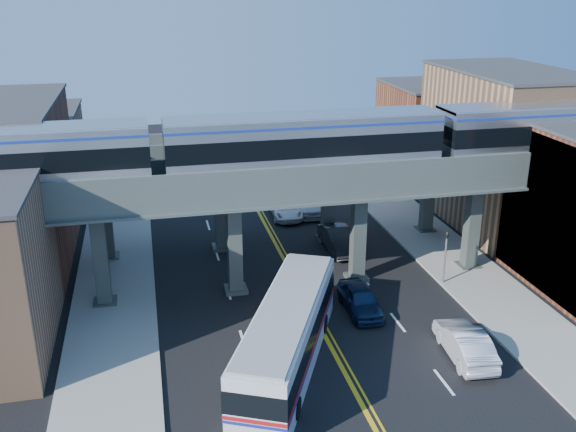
% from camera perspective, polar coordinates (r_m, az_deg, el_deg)
% --- Properties ---
extents(ground, '(120.00, 120.00, 0.00)m').
position_cam_1_polar(ground, '(34.92, 3.98, -11.81)').
color(ground, black).
rests_on(ground, ground).
extents(sidewalk_west, '(5.00, 70.00, 0.16)m').
position_cam_1_polar(sidewalk_west, '(42.56, -15.14, -6.17)').
color(sidewalk_west, gray).
rests_on(sidewalk_west, ground).
extents(sidewalk_east, '(5.00, 70.00, 0.16)m').
position_cam_1_polar(sidewalk_east, '(47.08, 14.02, -3.44)').
color(sidewalk_east, gray).
rests_on(sidewalk_east, ground).
extents(building_west_b, '(8.00, 14.00, 11.00)m').
position_cam_1_polar(building_west_b, '(47.14, -24.06, 2.43)').
color(building_west_b, brown).
rests_on(building_west_b, ground).
extents(building_west_c, '(8.00, 10.00, 8.00)m').
position_cam_1_polar(building_west_c, '(59.87, -21.71, 4.77)').
color(building_west_c, '#9A704F').
rests_on(building_west_c, ground).
extents(building_east_b, '(8.00, 14.00, 12.00)m').
position_cam_1_polar(building_east_b, '(53.50, 18.49, 5.67)').
color(building_east_b, '#9A704F').
rests_on(building_east_b, ground).
extents(building_east_c, '(8.00, 10.00, 9.00)m').
position_cam_1_polar(building_east_c, '(64.98, 12.57, 7.31)').
color(building_east_c, brown).
rests_on(building_east_c, ground).
extents(mural_panel, '(0.10, 9.50, 9.50)m').
position_cam_1_polar(mural_panel, '(42.15, 21.84, -0.31)').
color(mural_panel, teal).
rests_on(mural_panel, ground).
extents(elevated_viaduct_near, '(52.00, 3.60, 7.40)m').
position_cam_1_polar(elevated_viaduct_near, '(39.22, 0.89, 2.37)').
color(elevated_viaduct_near, '#3B4440').
rests_on(elevated_viaduct_near, ground).
extents(elevated_viaduct_far, '(52.00, 3.60, 7.40)m').
position_cam_1_polar(elevated_viaduct_far, '(45.77, -1.17, 4.99)').
color(elevated_viaduct_far, '#3B4440').
rests_on(elevated_viaduct_far, ground).
extents(transit_train, '(50.96, 3.20, 3.73)m').
position_cam_1_polar(transit_train, '(38.50, 1.41, 6.58)').
color(transit_train, black).
rests_on(transit_train, elevated_viaduct_near).
extents(stop_sign, '(0.76, 0.09, 2.63)m').
position_cam_1_polar(stop_sign, '(36.62, 3.16, -7.00)').
color(stop_sign, slate).
rests_on(stop_sign, ground).
extents(traffic_signal, '(0.15, 0.18, 4.10)m').
position_cam_1_polar(traffic_signal, '(41.97, 13.84, -3.09)').
color(traffic_signal, slate).
rests_on(traffic_signal, ground).
extents(transit_bus, '(7.98, 12.81, 3.30)m').
position_cam_1_polar(transit_bus, '(32.78, -0.06, -10.60)').
color(transit_bus, silver).
rests_on(transit_bus, ground).
extents(car_lane_a, '(1.91, 4.64, 1.58)m').
position_cam_1_polar(car_lane_a, '(38.41, 6.45, -7.36)').
color(car_lane_a, '#11203F').
rests_on(car_lane_a, ground).
extents(car_lane_b, '(1.88, 5.09, 1.66)m').
position_cam_1_polar(car_lane_b, '(46.60, 4.49, -2.11)').
color(car_lane_b, '#28282A').
rests_on(car_lane_b, ground).
extents(car_lane_c, '(2.52, 5.12, 1.40)m').
position_cam_1_polar(car_lane_c, '(53.19, -0.24, 0.68)').
color(car_lane_c, white).
rests_on(car_lane_c, ground).
extents(car_lane_d, '(2.50, 6.04, 1.75)m').
position_cam_1_polar(car_lane_d, '(54.39, 1.62, 1.31)').
color(car_lane_d, silver).
rests_on(car_lane_d, ground).
extents(car_parked_curb, '(2.23, 5.21, 1.67)m').
position_cam_1_polar(car_parked_curb, '(35.09, 15.44, -10.81)').
color(car_parked_curb, silver).
rests_on(car_parked_curb, ground).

